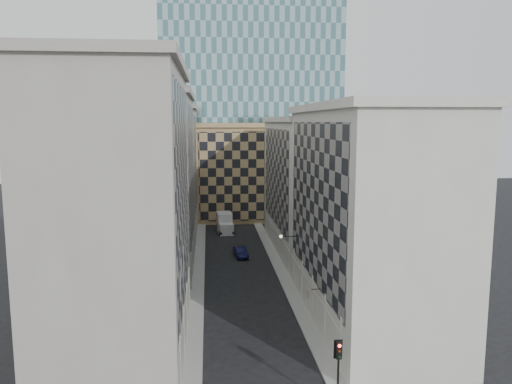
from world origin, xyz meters
TOP-DOWN VIEW (x-y plane):
  - sidewalk_west at (-5.25, 30.00)m, footprint 1.50×100.00m
  - sidewalk_east at (5.25, 30.00)m, footprint 1.50×100.00m
  - bldg_left_a at (-10.88, 11.00)m, footprint 10.80×22.80m
  - bldg_left_b at (-10.88, 33.00)m, footprint 10.80×22.80m
  - bldg_left_c at (-10.88, 55.00)m, footprint 10.80×22.80m
  - bldg_right_a at (10.88, 15.00)m, footprint 10.80×26.80m
  - bldg_right_b at (10.89, 42.00)m, footprint 10.80×28.80m
  - tan_block at (2.00, 67.90)m, footprint 16.80×14.80m
  - church_tower at (0.00, 82.00)m, footprint 7.20×7.20m
  - flagpoles_left at (-5.90, 6.00)m, footprint 0.10×6.33m
  - bracket_lamp at (4.38, 24.00)m, footprint 1.98×0.36m
  - traffic_light at (4.55, -0.06)m, footprint 0.58×0.49m
  - box_truck at (-1.14, 54.69)m, footprint 2.93×6.17m
  - dark_car at (0.55, 38.26)m, footprint 2.07×4.53m
  - shop_sign at (4.96, 11.69)m, footprint 1.17×0.74m

SIDE VIEW (x-z plane):
  - sidewalk_west at x=-5.25m, z-range 0.00..0.15m
  - sidewalk_east at x=5.25m, z-range 0.00..0.15m
  - dark_car at x=0.55m, z-range 0.00..1.44m
  - box_truck at x=-1.14m, z-range -0.21..3.07m
  - traffic_light at x=4.55m, z-range 1.15..5.77m
  - shop_sign at x=4.96m, z-range 3.43..4.24m
  - bracket_lamp at x=4.38m, z-range 6.02..6.38m
  - flagpoles_left at x=-5.90m, z-range 6.83..9.17m
  - tan_block at x=2.00m, z-range 0.04..18.84m
  - bldg_right_b at x=10.89m, z-range 0.00..19.70m
  - bldg_right_a at x=10.88m, z-range -0.03..20.67m
  - bldg_left_c at x=-10.88m, z-range -0.02..21.68m
  - bldg_left_b at x=-10.88m, z-range -0.03..22.67m
  - bldg_left_a at x=-10.88m, z-range -0.03..23.67m
  - church_tower at x=0.00m, z-range 1.20..52.70m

